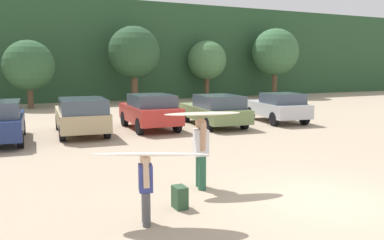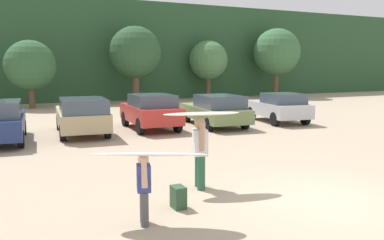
{
  "view_description": "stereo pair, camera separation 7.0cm",
  "coord_description": "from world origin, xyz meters",
  "px_view_note": "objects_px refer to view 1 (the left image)",
  "views": [
    {
      "loc": [
        -6.14,
        -6.27,
        2.84
      ],
      "look_at": [
        -0.38,
        5.78,
        1.05
      ],
      "focal_mm": 37.95,
      "sensor_mm": 36.0,
      "label": 1
    },
    {
      "loc": [
        -6.08,
        -6.3,
        2.84
      ],
      "look_at": [
        -0.38,
        5.78,
        1.05
      ],
      "focal_mm": 37.95,
      "sensor_mm": 36.0,
      "label": 2
    }
  ],
  "objects_px": {
    "person_child": "(146,185)",
    "backpack_dropped": "(180,197)",
    "parked_car_silver": "(278,107)",
    "parked_car_red": "(150,111)",
    "surfboard_white": "(150,154)",
    "person_adult": "(201,149)",
    "surfboard_cream": "(203,114)",
    "parked_car_tan": "(81,115)",
    "parked_car_olive_green": "(215,110)"
  },
  "relations": [
    {
      "from": "parked_car_olive_green",
      "to": "surfboard_cream",
      "type": "xyz_separation_m",
      "value": [
        -5.0,
        -8.5,
        0.98
      ]
    },
    {
      "from": "parked_car_olive_green",
      "to": "backpack_dropped",
      "type": "relative_size",
      "value": 10.65
    },
    {
      "from": "parked_car_silver",
      "to": "person_adult",
      "type": "bearing_deg",
      "value": 142.7
    },
    {
      "from": "parked_car_olive_green",
      "to": "person_adult",
      "type": "height_order",
      "value": "person_adult"
    },
    {
      "from": "parked_car_silver",
      "to": "backpack_dropped",
      "type": "xyz_separation_m",
      "value": [
        -9.57,
        -9.35,
        -0.55
      ]
    },
    {
      "from": "person_adult",
      "to": "backpack_dropped",
      "type": "relative_size",
      "value": 3.66
    },
    {
      "from": "parked_car_tan",
      "to": "person_child",
      "type": "xyz_separation_m",
      "value": [
        -0.77,
        -10.27,
        -0.09
      ]
    },
    {
      "from": "person_adult",
      "to": "person_child",
      "type": "bearing_deg",
      "value": 53.85
    },
    {
      "from": "person_adult",
      "to": "backpack_dropped",
      "type": "bearing_deg",
      "value": 60.62
    },
    {
      "from": "parked_car_olive_green",
      "to": "backpack_dropped",
      "type": "distance_m",
      "value": 11.32
    },
    {
      "from": "person_child",
      "to": "parked_car_red",
      "type": "bearing_deg",
      "value": -95.43
    },
    {
      "from": "parked_car_tan",
      "to": "parked_car_olive_green",
      "type": "distance_m",
      "value": 6.17
    },
    {
      "from": "parked_car_olive_green",
      "to": "person_child",
      "type": "distance_m",
      "value": 12.22
    },
    {
      "from": "surfboard_white",
      "to": "parked_car_tan",
      "type": "bearing_deg",
      "value": -67.48
    },
    {
      "from": "parked_car_tan",
      "to": "backpack_dropped",
      "type": "bearing_deg",
      "value": -174.4
    },
    {
      "from": "surfboard_cream",
      "to": "surfboard_white",
      "type": "distance_m",
      "value": 2.43
    },
    {
      "from": "parked_car_silver",
      "to": "parked_car_olive_green",
      "type": "bearing_deg",
      "value": 95.26
    },
    {
      "from": "person_adult",
      "to": "surfboard_cream",
      "type": "relative_size",
      "value": 0.88
    },
    {
      "from": "parked_car_red",
      "to": "surfboard_white",
      "type": "height_order",
      "value": "parked_car_red"
    },
    {
      "from": "parked_car_tan",
      "to": "parked_car_olive_green",
      "type": "height_order",
      "value": "parked_car_tan"
    },
    {
      "from": "parked_car_tan",
      "to": "surfboard_cream",
      "type": "relative_size",
      "value": 2.5
    },
    {
      "from": "person_adult",
      "to": "surfboard_cream",
      "type": "distance_m",
      "value": 0.82
    },
    {
      "from": "parked_car_tan",
      "to": "parked_car_olive_green",
      "type": "bearing_deg",
      "value": -87.1
    },
    {
      "from": "parked_car_red",
      "to": "surfboard_cream",
      "type": "bearing_deg",
      "value": 170.63
    },
    {
      "from": "surfboard_cream",
      "to": "parked_car_tan",
      "type": "bearing_deg",
      "value": -70.76
    },
    {
      "from": "surfboard_cream",
      "to": "surfboard_white",
      "type": "xyz_separation_m",
      "value": [
        -1.83,
        -1.52,
        -0.48
      ]
    },
    {
      "from": "parked_car_tan",
      "to": "backpack_dropped",
      "type": "xyz_separation_m",
      "value": [
        0.12,
        -9.77,
        -0.59
      ]
    },
    {
      "from": "parked_car_olive_green",
      "to": "person_child",
      "type": "bearing_deg",
      "value": 151.3
    },
    {
      "from": "parked_car_silver",
      "to": "parked_car_red",
      "type": "bearing_deg",
      "value": 93.7
    },
    {
      "from": "person_child",
      "to": "backpack_dropped",
      "type": "bearing_deg",
      "value": -135.62
    },
    {
      "from": "parked_car_tan",
      "to": "backpack_dropped",
      "type": "distance_m",
      "value": 9.78
    },
    {
      "from": "parked_car_silver",
      "to": "surfboard_cream",
      "type": "xyz_separation_m",
      "value": [
        -8.51,
        -8.29,
        0.97
      ]
    },
    {
      "from": "parked_car_red",
      "to": "surfboard_white",
      "type": "bearing_deg",
      "value": 162.92
    },
    {
      "from": "person_adult",
      "to": "parked_car_tan",
      "type": "bearing_deg",
      "value": -68.07
    },
    {
      "from": "surfboard_white",
      "to": "backpack_dropped",
      "type": "height_order",
      "value": "surfboard_white"
    },
    {
      "from": "backpack_dropped",
      "to": "surfboard_white",
      "type": "bearing_deg",
      "value": -149.27
    },
    {
      "from": "surfboard_white",
      "to": "backpack_dropped",
      "type": "distance_m",
      "value": 1.38
    },
    {
      "from": "person_adult",
      "to": "surfboard_cream",
      "type": "height_order",
      "value": "surfboard_cream"
    },
    {
      "from": "parked_car_olive_green",
      "to": "surfboard_white",
      "type": "relative_size",
      "value": 2.21
    },
    {
      "from": "parked_car_tan",
      "to": "parked_car_silver",
      "type": "distance_m",
      "value": 9.7
    },
    {
      "from": "parked_car_silver",
      "to": "person_child",
      "type": "xyz_separation_m",
      "value": [
        -10.46,
        -9.85,
        -0.05
      ]
    },
    {
      "from": "surfboard_cream",
      "to": "parked_car_silver",
      "type": "bearing_deg",
      "value": -124.19
    },
    {
      "from": "surfboard_white",
      "to": "backpack_dropped",
      "type": "bearing_deg",
      "value": -123.07
    },
    {
      "from": "parked_car_red",
      "to": "backpack_dropped",
      "type": "height_order",
      "value": "parked_car_red"
    },
    {
      "from": "person_adult",
      "to": "backpack_dropped",
      "type": "xyz_separation_m",
      "value": [
        -0.99,
        -1.03,
        -0.7
      ]
    },
    {
      "from": "parked_car_red",
      "to": "parked_car_silver",
      "type": "relative_size",
      "value": 0.99
    },
    {
      "from": "backpack_dropped",
      "to": "parked_car_olive_green",
      "type": "bearing_deg",
      "value": 57.64
    },
    {
      "from": "surfboard_white",
      "to": "person_adult",
      "type": "bearing_deg",
      "value": -113.75
    },
    {
      "from": "parked_car_silver",
      "to": "person_child",
      "type": "relative_size",
      "value": 3.18
    },
    {
      "from": "parked_car_red",
      "to": "parked_car_olive_green",
      "type": "height_order",
      "value": "parked_car_red"
    }
  ]
}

